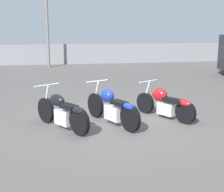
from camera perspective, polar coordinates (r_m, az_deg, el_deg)
name	(u,v)px	position (r m, az deg, el deg)	size (l,w,h in m)	color
ground_plane	(114,123)	(8.15, 0.41, -4.95)	(60.00, 60.00, 0.00)	#514F4C
fence_back	(77,54)	(21.72, -6.39, 7.62)	(40.00, 0.04, 1.36)	gray
motorcycle_slot_0	(62,112)	(7.67, -9.05, -2.82)	(1.26, 1.77, 1.02)	black
motorcycle_slot_1	(112,107)	(7.94, 0.05, -2.03)	(1.11, 2.04, 1.04)	black
motorcycle_slot_2	(165,103)	(8.59, 9.71, -1.28)	(1.19, 1.75, 0.96)	black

